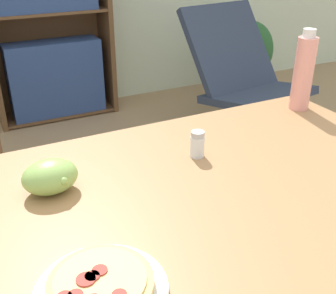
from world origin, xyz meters
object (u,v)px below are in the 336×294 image
(pizza_on_plate, at_px, (101,287))
(bookshelf, at_px, (48,22))
(potted_plant_floor, at_px, (248,58))
(drink_bottle, at_px, (303,73))
(salt_shaker, at_px, (197,144))
(grape_bunch, at_px, (50,177))
(lounge_chair_far, at_px, (244,99))

(pizza_on_plate, height_order, bookshelf, bookshelf)
(pizza_on_plate, relative_size, potted_plant_floor, 0.35)
(drink_bottle, bearing_deg, pizza_on_plate, -150.59)
(salt_shaker, distance_m, potted_plant_floor, 2.65)
(potted_plant_floor, bearing_deg, salt_shaker, -130.19)
(grape_bunch, xyz_separation_m, potted_plant_floor, (2.09, 1.99, -0.45))
(potted_plant_floor, bearing_deg, pizza_on_plate, -131.54)
(bookshelf, bearing_deg, pizza_on_plate, -100.49)
(grape_bunch, distance_m, bookshelf, 2.36)
(pizza_on_plate, xyz_separation_m, salt_shaker, (0.40, 0.36, 0.02))
(lounge_chair_far, xyz_separation_m, bookshelf, (-1.06, 0.99, 0.44))
(bookshelf, height_order, potted_plant_floor, bookshelf)
(grape_bunch, relative_size, salt_shaker, 1.76)
(pizza_on_plate, relative_size, salt_shaker, 3.11)
(grape_bunch, relative_size, potted_plant_floor, 0.20)
(drink_bottle, height_order, bookshelf, bookshelf)
(grape_bunch, height_order, bookshelf, bookshelf)
(pizza_on_plate, relative_size, bookshelf, 0.15)
(lounge_chair_far, relative_size, bookshelf, 0.55)
(drink_bottle, distance_m, potted_plant_floor, 2.26)
(pizza_on_plate, relative_size, lounge_chair_far, 0.26)
(drink_bottle, bearing_deg, grape_bunch, -170.70)
(grape_bunch, distance_m, drink_bottle, 0.92)
(drink_bottle, bearing_deg, potted_plant_floor, 57.32)
(lounge_chair_far, bearing_deg, grape_bunch, -148.44)
(salt_shaker, height_order, potted_plant_floor, salt_shaker)
(grape_bunch, bearing_deg, pizza_on_plate, -89.61)
(pizza_on_plate, bearing_deg, potted_plant_floor, 48.46)
(salt_shaker, distance_m, bookshelf, 2.31)
(lounge_chair_far, height_order, bookshelf, bookshelf)
(bookshelf, distance_m, potted_plant_floor, 1.67)
(salt_shaker, height_order, bookshelf, bookshelf)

